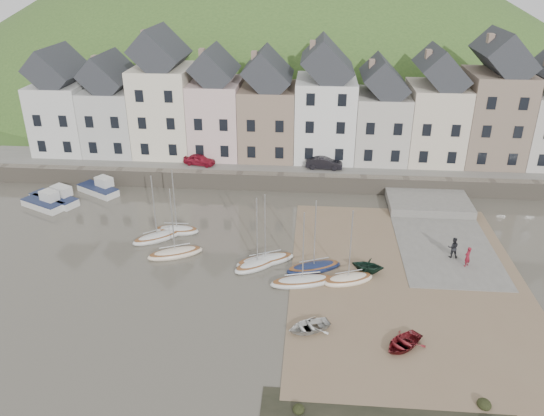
# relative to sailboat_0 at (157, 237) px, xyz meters

# --- Properties ---
(ground) EXTENTS (160.00, 160.00, 0.00)m
(ground) POSITION_rel_sailboat_0_xyz_m (10.09, -4.95, -0.26)
(ground) COLOR #4E493D
(ground) RESTS_ON ground
(quay_land) EXTENTS (90.00, 30.00, 1.50)m
(quay_land) POSITION_rel_sailboat_0_xyz_m (10.09, 27.05, 0.49)
(quay_land) COLOR #355622
(quay_land) RESTS_ON ground
(quay_street) EXTENTS (70.00, 7.00, 0.10)m
(quay_street) POSITION_rel_sailboat_0_xyz_m (10.09, 15.55, 1.29)
(quay_street) COLOR slate
(quay_street) RESTS_ON quay_land
(seawall) EXTENTS (70.00, 1.20, 1.80)m
(seawall) POSITION_rel_sailboat_0_xyz_m (10.09, 12.05, 0.64)
(seawall) COLOR slate
(seawall) RESTS_ON ground
(beach) EXTENTS (18.00, 26.00, 0.06)m
(beach) POSITION_rel_sailboat_0_xyz_m (21.09, -4.95, -0.23)
(beach) COLOR #7B634B
(beach) RESTS_ON ground
(slipway) EXTENTS (8.00, 18.00, 0.12)m
(slipway) POSITION_rel_sailboat_0_xyz_m (25.09, 3.05, -0.20)
(slipway) COLOR slate
(slipway) RESTS_ON ground
(hillside) EXTENTS (134.40, 84.00, 84.00)m
(hillside) POSITION_rel_sailboat_0_xyz_m (5.09, 55.05, -18.26)
(hillside) COLOR #355622
(hillside) RESTS_ON ground
(townhouse_terrace) EXTENTS (61.05, 8.00, 13.93)m
(townhouse_terrace) POSITION_rel_sailboat_0_xyz_m (11.85, 19.05, 7.06)
(townhouse_terrace) COLOR silver
(townhouse_terrace) RESTS_ON quay_land
(sailboat_0) EXTENTS (4.54, 3.89, 6.32)m
(sailboat_0) POSITION_rel_sailboat_0_xyz_m (0.00, 0.00, 0.00)
(sailboat_0) COLOR silver
(sailboat_0) RESTS_ON ground
(sailboat_1) EXTENTS (3.99, 1.51, 6.32)m
(sailboat_1) POSITION_rel_sailboat_0_xyz_m (1.40, 1.46, 0.00)
(sailboat_1) COLOR silver
(sailboat_1) RESTS_ON ground
(sailboat_2) EXTENTS (4.86, 3.29, 6.32)m
(sailboat_2) POSITION_rel_sailboat_0_xyz_m (2.28, -2.61, -0.00)
(sailboat_2) COLOR beige
(sailboat_2) RESTS_ON ground
(sailboat_3) EXTENTS (4.25, 3.87, 6.32)m
(sailboat_3) POSITION_rel_sailboat_0_xyz_m (9.32, -3.79, 0.00)
(sailboat_3) COLOR silver
(sailboat_3) RESTS_ON ground
(sailboat_4) EXTENTS (5.14, 3.45, 6.32)m
(sailboat_4) POSITION_rel_sailboat_0_xyz_m (9.89, -3.12, -0.00)
(sailboat_4) COLOR silver
(sailboat_4) RESTS_ON ground
(sailboat_5) EXTENTS (4.81, 3.11, 6.32)m
(sailboat_5) POSITION_rel_sailboat_0_xyz_m (13.85, -3.90, -0.00)
(sailboat_5) COLOR #152043
(sailboat_5) RESTS_ON ground
(sailboat_6) EXTENTS (5.24, 2.71, 6.32)m
(sailboat_6) POSITION_rel_sailboat_0_xyz_m (13.01, -6.00, -0.00)
(sailboat_6) COLOR silver
(sailboat_6) RESTS_ON ground
(sailboat_7) EXTENTS (4.30, 2.83, 6.32)m
(sailboat_7) POSITION_rel_sailboat_0_xyz_m (16.51, -5.42, 0.00)
(sailboat_7) COLOR beige
(sailboat_7) RESTS_ON ground
(motorboat_0) EXTENTS (5.71, 3.93, 1.70)m
(motorboat_0) POSITION_rel_sailboat_0_xyz_m (-12.40, 6.84, 0.32)
(motorboat_0) COLOR silver
(motorboat_0) RESTS_ON ground
(motorboat_1) EXTENTS (4.95, 3.60, 1.70)m
(motorboat_1) POSITION_rel_sailboat_0_xyz_m (-12.97, 5.59, 0.32)
(motorboat_1) COLOR silver
(motorboat_1) RESTS_ON ground
(motorboat_2) EXTENTS (5.01, 3.92, 1.70)m
(motorboat_2) POSITION_rel_sailboat_0_xyz_m (-8.88, 9.52, 0.32)
(motorboat_2) COLOR silver
(motorboat_2) RESTS_ON ground
(rowboat_white) EXTENTS (3.55, 3.17, 0.61)m
(rowboat_white) POSITION_rel_sailboat_0_xyz_m (13.59, -11.55, 0.10)
(rowboat_white) COLOR silver
(rowboat_white) RESTS_ON beach
(rowboat_green) EXTENTS (2.96, 2.70, 1.33)m
(rowboat_green) POSITION_rel_sailboat_0_xyz_m (18.08, -3.99, 0.46)
(rowboat_green) COLOR black
(rowboat_green) RESTS_ON beach
(rowboat_red) EXTENTS (3.63, 3.62, 0.62)m
(rowboat_red) POSITION_rel_sailboat_0_xyz_m (19.64, -12.76, 0.11)
(rowboat_red) COLOR maroon
(rowboat_red) RESTS_ON beach
(person_red) EXTENTS (0.74, 0.72, 1.71)m
(person_red) POSITION_rel_sailboat_0_xyz_m (26.09, -2.44, 0.71)
(person_red) COLOR maroon
(person_red) RESTS_ON slipway
(person_dark) EXTENTS (0.93, 0.75, 1.80)m
(person_dark) POSITION_rel_sailboat_0_xyz_m (25.24, -1.11, 0.76)
(person_dark) COLOR black
(person_dark) RESTS_ON slipway
(car_left) EXTENTS (3.76, 2.17, 1.20)m
(car_left) POSITION_rel_sailboat_0_xyz_m (0.85, 14.55, 1.94)
(car_left) COLOR maroon
(car_left) RESTS_ON quay_street
(car_right) EXTENTS (4.05, 1.61, 1.31)m
(car_right) POSITION_rel_sailboat_0_xyz_m (14.70, 14.55, 1.99)
(car_right) COLOR black
(car_right) RESTS_ON quay_street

